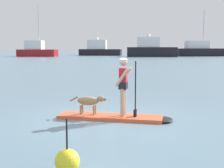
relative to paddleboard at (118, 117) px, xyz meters
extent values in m
plane|color=slate|center=(-0.22, 0.03, -0.05)|extent=(400.00, 400.00, 0.00)
cube|color=#E55933|center=(-0.22, 0.03, 0.00)|extent=(3.10, 1.21, 0.10)
ellipsoid|color=black|center=(1.27, -0.20, 0.00)|extent=(0.66, 0.80, 0.10)
cylinder|color=tan|center=(0.17, 0.10, 0.45)|extent=(0.12, 0.12, 0.81)
cylinder|color=tan|center=(0.13, -0.15, 0.45)|extent=(0.12, 0.12, 0.81)
cube|color=black|center=(0.15, -0.02, 0.94)|extent=(0.27, 0.39, 0.20)
cube|color=#B21E2D|center=(0.15, -0.02, 1.14)|extent=(0.25, 0.37, 0.58)
sphere|color=tan|center=(0.15, -0.02, 1.60)|extent=(0.22, 0.22, 0.22)
ellipsoid|color=white|center=(0.15, -0.02, 1.66)|extent=(0.23, 0.23, 0.11)
cylinder|color=tan|center=(0.18, 0.16, 1.19)|extent=(0.43, 0.15, 0.54)
cylinder|color=tan|center=(0.12, -0.21, 1.19)|extent=(0.43, 0.15, 0.54)
cylinder|color=black|center=(0.50, -0.08, 0.84)|extent=(0.04, 0.04, 1.58)
cube|color=black|center=(0.50, -0.08, 0.15)|extent=(0.11, 0.19, 0.20)
ellipsoid|color=#997A51|center=(-0.88, 0.14, 0.45)|extent=(0.68, 0.32, 0.26)
ellipsoid|color=#997A51|center=(-0.50, 0.08, 0.53)|extent=(0.24, 0.19, 0.18)
ellipsoid|color=brown|center=(-0.39, 0.06, 0.51)|extent=(0.13, 0.10, 0.08)
cylinder|color=#997A51|center=(-1.30, 0.20, 0.50)|extent=(0.27, 0.09, 0.18)
cylinder|color=#997A51|center=(-0.68, 0.18, 0.19)|extent=(0.07, 0.07, 0.27)
cylinder|color=#997A51|center=(-0.70, 0.03, 0.19)|extent=(0.07, 0.07, 0.27)
cylinder|color=#997A51|center=(-1.06, 0.24, 0.19)|extent=(0.07, 0.07, 0.27)
cylinder|color=#997A51|center=(-1.09, 0.09, 0.19)|extent=(0.07, 0.07, 0.27)
cube|color=maroon|center=(-20.59, 62.17, 0.76)|extent=(9.05, 3.96, 1.61)
cube|color=silver|center=(-21.25, 62.17, 2.59)|extent=(4.14, 2.78, 2.06)
cylinder|color=silver|center=(-20.15, 62.17, 6.51)|extent=(0.20, 0.20, 9.90)
cylinder|color=silver|center=(-21.25, 62.17, 2.76)|extent=(3.09, 0.35, 0.14)
cube|color=black|center=(-7.04, 72.12, 0.76)|extent=(11.14, 4.19, 1.63)
cube|color=silver|center=(-7.86, 72.12, 2.76)|extent=(5.13, 2.69, 2.36)
ellipsoid|color=white|center=(-7.86, 72.12, 4.29)|extent=(0.90, 0.90, 0.60)
cube|color=black|center=(5.54, 61.46, 1.02)|extent=(11.14, 3.56, 2.13)
cube|color=silver|center=(4.71, 61.46, 3.19)|extent=(5.07, 2.44, 2.22)
ellipsoid|color=white|center=(4.71, 61.46, 4.65)|extent=(0.90, 0.90, 0.60)
cube|color=black|center=(17.44, 67.15, 0.86)|extent=(12.08, 5.57, 1.83)
cube|color=silver|center=(16.57, 67.15, 2.69)|extent=(5.63, 3.55, 1.82)
cylinder|color=silver|center=(18.02, 67.15, 6.33)|extent=(0.20, 0.20, 9.09)
cylinder|color=silver|center=(16.57, 67.15, 2.98)|extent=(4.03, 0.87, 0.14)
sphere|color=yellow|center=(-0.69, -3.97, 0.16)|extent=(0.41, 0.41, 0.41)
cylinder|color=black|center=(-0.69, -3.97, 0.61)|extent=(0.03, 0.03, 0.50)
camera|label=1|loc=(0.30, -8.86, 2.01)|focal=50.16mm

